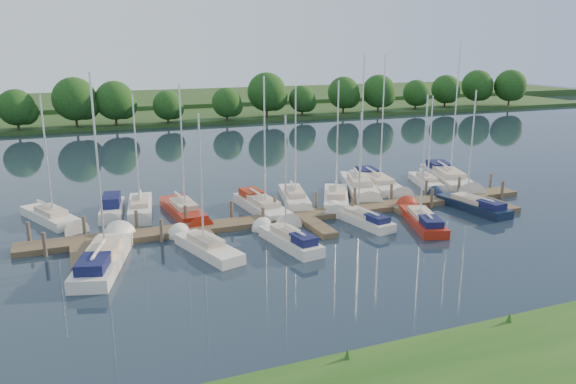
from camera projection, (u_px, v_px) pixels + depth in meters
name	position (u px, v px, depth m)	size (l,w,h in m)	color
ground	(352.00, 254.00, 35.50)	(260.00, 260.00, 0.00)	#1A2635
dock	(306.00, 218.00, 42.00)	(40.00, 6.00, 0.40)	#4A3D29
mooring_pilings	(300.00, 209.00, 42.91)	(38.24, 2.84, 2.00)	#473D33
far_shore	(158.00, 115.00, 102.73)	(180.00, 30.00, 0.60)	#244018
distant_hill	(140.00, 100.00, 125.06)	(220.00, 40.00, 1.40)	#2C4C21
treeline	(186.00, 99.00, 90.63)	(147.01, 9.91, 8.31)	#38281C
sailboat_n_0	(52.00, 219.00, 41.72)	(4.38, 7.49, 9.81)	silver
motorboat	(112.00, 209.00, 43.73)	(2.37, 5.76, 1.86)	silver
sailboat_n_2	(140.00, 208.00, 44.34)	(2.70, 7.58, 9.55)	silver
sailboat_n_3	(184.00, 212.00, 43.33)	(2.47, 8.25, 10.51)	maroon
sailboat_n_4	(263.00, 208.00, 44.14)	(2.61, 8.66, 11.01)	silver
sailboat_n_5	(295.00, 199.00, 47.05)	(3.41, 7.93, 10.02)	silver
sailboat_n_6	(336.00, 200.00, 46.66)	(4.91, 7.96, 10.52)	silver
sailboat_n_7	(359.00, 188.00, 50.55)	(4.98, 9.82, 12.53)	silver
sailboat_n_8	(378.00, 184.00, 51.99)	(3.53, 10.01, 12.44)	silver
sailboat_n_9	(427.00, 183.00, 52.43)	(3.14, 6.81, 8.74)	silver
sailboat_n_10	(449.00, 179.00, 53.77)	(5.23, 10.83, 13.63)	silver
sailboat_s_0	(104.00, 259.00, 33.64)	(4.32, 9.29, 11.82)	silver
sailboat_s_1	(206.00, 248.00, 35.75)	(3.31, 7.16, 9.19)	silver
sailboat_s_2	(289.00, 241.00, 36.89)	(2.52, 6.92, 8.94)	silver
sailboat_s_3	(361.00, 219.00, 41.46)	(2.49, 6.67, 8.49)	silver
sailboat_s_4	(422.00, 220.00, 41.25)	(3.75, 7.70, 9.78)	maroon
sailboat_s_5	(470.00, 205.00, 44.97)	(2.59, 7.74, 9.80)	black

